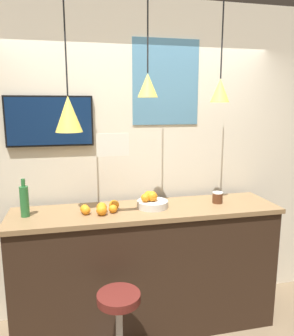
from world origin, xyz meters
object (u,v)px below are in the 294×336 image
at_px(juice_bottle, 24,201).
at_px(mounted_tv, 50,121).
at_px(bar_stool, 119,325).
at_px(fruit_bowl, 152,201).
at_px(spread_jar, 217,198).

bearing_deg(juice_bottle, mounted_tv, 58.01).
relative_size(bar_stool, juice_bottle, 2.26).
relative_size(fruit_bowl, spread_jar, 2.67).
height_order(bar_stool, fruit_bowl, fruit_bowl).
bearing_deg(fruit_bowl, bar_stool, -123.84).
bearing_deg(juice_bottle, fruit_bowl, 0.07).
xyz_separation_m(fruit_bowl, juice_bottle, (-1.03, -0.00, 0.07)).
relative_size(bar_stool, spread_jar, 6.88).
distance_m(bar_stool, fruit_bowl, 0.99).
distance_m(bar_stool, mounted_tv, 1.71).
xyz_separation_m(bar_stool, mounted_tv, (-0.45, 0.88, 1.40)).
height_order(juice_bottle, mounted_tv, mounted_tv).
bearing_deg(bar_stool, mounted_tv, 117.24).
xyz_separation_m(fruit_bowl, spread_jar, (0.60, -0.00, -0.01)).
distance_m(juice_bottle, mounted_tv, 0.71).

